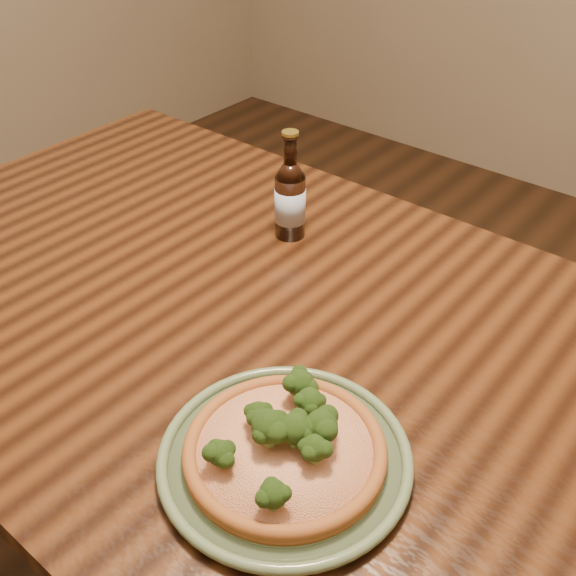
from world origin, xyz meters
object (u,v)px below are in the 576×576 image
Objects in this scene: table at (276,370)px; pizza at (285,447)px; plate at (285,458)px; beer_bottle at (290,199)px.

pizza is at bearing -47.11° from table.
plate reaches higher than table.
table is 6.67× the size of pizza.
table is 8.10× the size of beer_bottle.
table is 5.30× the size of plate.
pizza is 0.51m from beer_bottle.
plate is 1.26× the size of pizza.
beer_bottle is at bearing 128.52° from plate.
plate is 0.52m from beer_bottle.
plate is at bearing -75.93° from pizza.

